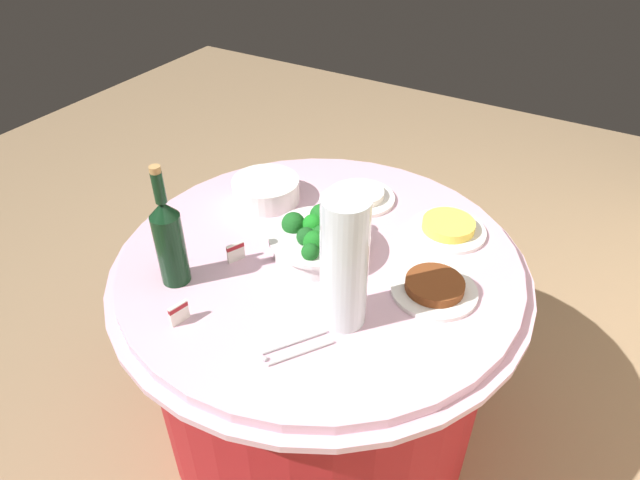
# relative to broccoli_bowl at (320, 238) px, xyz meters

# --- Properties ---
(ground_plane) EXTENTS (6.00, 6.00, 0.00)m
(ground_plane) POSITION_rel_broccoli_bowl_xyz_m (0.01, 0.01, -0.79)
(ground_plane) COLOR #9E7F5B
(buffet_table) EXTENTS (1.16, 1.16, 0.74)m
(buffet_table) POSITION_rel_broccoli_bowl_xyz_m (0.01, 0.01, -0.41)
(buffet_table) COLOR maroon
(buffet_table) RESTS_ON ground_plane
(broccoli_bowl) EXTENTS (0.28, 0.28, 0.12)m
(broccoli_bowl) POSITION_rel_broccoli_bowl_xyz_m (0.00, 0.00, 0.00)
(broccoli_bowl) COLOR white
(broccoli_bowl) RESTS_ON buffet_table
(plate_stack) EXTENTS (0.21, 0.21, 0.07)m
(plate_stack) POSITION_rel_broccoli_bowl_xyz_m (-0.15, -0.28, -0.01)
(plate_stack) COLOR white
(plate_stack) RESTS_ON buffet_table
(wine_bottle) EXTENTS (0.07, 0.07, 0.34)m
(wine_bottle) POSITION_rel_broccoli_bowl_xyz_m (0.29, -0.26, 0.08)
(wine_bottle) COLOR black
(wine_bottle) RESTS_ON buffet_table
(decorative_fruit_vase) EXTENTS (0.11, 0.11, 0.34)m
(decorative_fruit_vase) POSITION_rel_broccoli_bowl_xyz_m (0.19, 0.18, 0.10)
(decorative_fruit_vase) COLOR silver
(decorative_fruit_vase) RESTS_ON buffet_table
(serving_tongs) EXTENTS (0.16, 0.13, 0.01)m
(serving_tongs) POSITION_rel_broccoli_bowl_xyz_m (0.34, 0.13, -0.04)
(serving_tongs) COLOR silver
(serving_tongs) RESTS_ON buffet_table
(food_plate_rice) EXTENTS (0.22, 0.22, 0.03)m
(food_plate_rice) POSITION_rel_broccoli_bowl_xyz_m (-0.30, -0.03, -0.03)
(food_plate_rice) COLOR white
(food_plate_rice) RESTS_ON buffet_table
(food_plate_fried_egg) EXTENTS (0.22, 0.22, 0.04)m
(food_plate_fried_egg) POSITION_rel_broccoli_bowl_xyz_m (-0.27, 0.27, -0.03)
(food_plate_fried_egg) COLOR white
(food_plate_fried_egg) RESTS_ON buffet_table
(food_plate_stir_fry) EXTENTS (0.22, 0.22, 0.04)m
(food_plate_stir_fry) POSITION_rel_broccoli_bowl_xyz_m (-0.00, 0.33, -0.03)
(food_plate_stir_fry) COLOR white
(food_plate_stir_fry) RESTS_ON buffet_table
(label_placard_front) EXTENTS (0.05, 0.03, 0.05)m
(label_placard_front) POSITION_rel_broccoli_bowl_xyz_m (0.15, -0.18, -0.02)
(label_placard_front) COLOR white
(label_placard_front) RESTS_ON buffet_table
(label_placard_mid) EXTENTS (0.05, 0.02, 0.05)m
(label_placard_mid) POSITION_rel_broccoli_bowl_xyz_m (0.40, -0.15, -0.02)
(label_placard_mid) COLOR white
(label_placard_mid) RESTS_ON buffet_table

